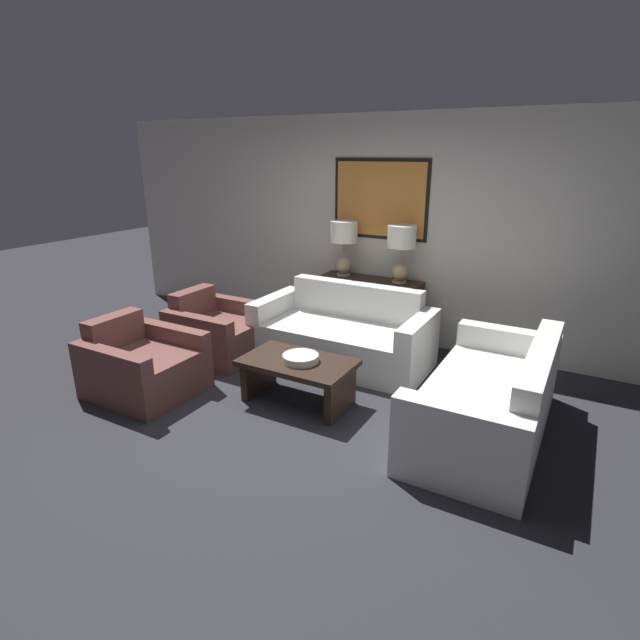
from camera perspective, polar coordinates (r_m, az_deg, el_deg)
ground_plane at (r=4.51m, az=-6.11°, el=-11.11°), size 20.00×20.00×0.00m
back_wall at (r=6.12m, az=6.96°, el=10.13°), size 7.83×0.12×2.65m
console_table at (r=6.10m, az=5.68°, el=1.11°), size 1.23×0.35×0.79m
table_lamp_left at (r=6.05m, az=2.76°, el=9.15°), size 0.32×0.32×0.66m
table_lamp_right at (r=5.77m, az=9.28°, el=8.45°), size 0.32×0.32×0.66m
couch_by_back_wall at (r=5.53m, az=2.64°, el=-1.89°), size 1.92×0.92×0.82m
couch_by_side at (r=4.35m, az=18.88°, el=-8.92°), size 0.92×1.92×0.82m
coffee_table at (r=4.62m, az=-2.56°, el=-5.99°), size 1.02×0.61×0.42m
decorative_bowl at (r=4.53m, az=-2.23°, el=-4.37°), size 0.33×0.33×0.07m
armchair_near_back_wall at (r=5.84m, az=-11.60°, el=-1.38°), size 0.94×0.88×0.72m
armchair_near_camera at (r=5.13m, az=-19.60°, el=-5.01°), size 0.94×0.88×0.72m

